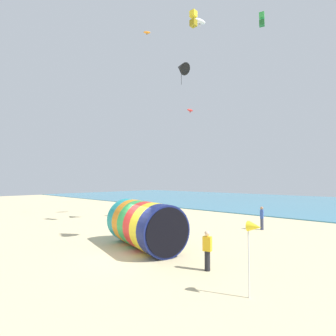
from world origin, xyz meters
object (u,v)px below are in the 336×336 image
object	(u,v)px
kite_white_parafoil	(200,21)
kite_green_box	(262,19)
bystander_mid_beach	(262,218)
beach_flag	(254,230)
kite_orange_parafoil	(147,32)
kite_red_parafoil	(190,110)
kite_black_delta	(181,68)
kite_yellow_box	(193,19)
giant_inflatable_tube	(144,225)
kite_handler	(207,250)

from	to	relation	value
kite_white_parafoil	kite_green_box	size ratio (longest dim) A/B	1.26
bystander_mid_beach	beach_flag	bearing A→B (deg)	-67.51
bystander_mid_beach	kite_orange_parafoil	bearing A→B (deg)	-166.68
kite_white_parafoil	kite_red_parafoil	size ratio (longest dim) A/B	1.75
bystander_mid_beach	kite_white_parafoil	bearing A→B (deg)	171.47
kite_orange_parafoil	beach_flag	size ratio (longest dim) A/B	0.29
kite_black_delta	kite_yellow_box	bearing A→B (deg)	-28.59
kite_yellow_box	giant_inflatable_tube	bearing A→B (deg)	-77.55
giant_inflatable_tube	kite_yellow_box	world-z (taller)	kite_yellow_box
giant_inflatable_tube	bystander_mid_beach	distance (m)	10.27
kite_handler	bystander_mid_beach	world-z (taller)	bystander_mid_beach
kite_green_box	giant_inflatable_tube	bearing A→B (deg)	-98.17
kite_handler	kite_yellow_box	bearing A→B (deg)	130.86
giant_inflatable_tube	kite_white_parafoil	distance (m)	21.98
giant_inflatable_tube	bystander_mid_beach	size ratio (longest dim) A/B	3.19
kite_red_parafoil	beach_flag	bearing A→B (deg)	-46.10
kite_handler	beach_flag	xyz separation A→B (m)	(2.69, -1.21, 1.38)
giant_inflatable_tube	kite_yellow_box	distance (m)	17.17
kite_white_parafoil	kite_handler	bearing A→B (deg)	-52.74
beach_flag	kite_handler	bearing A→B (deg)	155.83
kite_white_parafoil	kite_yellow_box	size ratio (longest dim) A/B	1.17
giant_inflatable_tube	kite_orange_parafoil	bearing A→B (deg)	137.39
kite_yellow_box	kite_handler	bearing A→B (deg)	-49.14
kite_green_box	kite_black_delta	size ratio (longest dim) A/B	0.54
kite_handler	kite_red_parafoil	distance (m)	21.85
bystander_mid_beach	beach_flag	world-z (taller)	beach_flag
kite_white_parafoil	beach_flag	xyz separation A→B (m)	(11.47, -12.75, -17.72)
kite_yellow_box	bystander_mid_beach	bearing A→B (deg)	39.70
kite_red_parafoil	kite_handler	bearing A→B (deg)	-49.46
kite_handler	kite_yellow_box	distance (m)	18.83
kite_red_parafoil	kite_green_box	size ratio (longest dim) A/B	0.72
beach_flag	kite_black_delta	bearing A→B (deg)	139.39
kite_green_box	kite_orange_parafoil	bearing A→B (deg)	-152.92
kite_green_box	beach_flag	distance (m)	22.25
giant_inflatable_tube	kite_red_parafoil	world-z (taller)	kite_red_parafoil
kite_handler	kite_black_delta	world-z (taller)	kite_black_delta
giant_inflatable_tube	kite_black_delta	bearing A→B (deg)	116.19
kite_handler	kite_white_parafoil	xyz separation A→B (m)	(-8.78, 11.54, 19.11)
giant_inflatable_tube	beach_flag	bearing A→B (deg)	-13.76
kite_yellow_box	kite_black_delta	xyz separation A→B (m)	(-2.43, 1.33, -2.97)
kite_red_parafoil	kite_orange_parafoil	size ratio (longest dim) A/B	1.22
kite_black_delta	beach_flag	distance (m)	19.10
kite_white_parafoil	bystander_mid_beach	size ratio (longest dim) A/B	0.88
kite_white_parafoil	kite_yellow_box	bearing A→B (deg)	-59.52
kite_yellow_box	kite_green_box	bearing A→B (deg)	61.12
kite_green_box	kite_yellow_box	world-z (taller)	kite_green_box
kite_white_parafoil	beach_flag	size ratio (longest dim) A/B	0.62
kite_white_parafoil	bystander_mid_beach	distance (m)	20.18
kite_handler	kite_orange_parafoil	bearing A→B (deg)	147.95
giant_inflatable_tube	beach_flag	xyz separation A→B (m)	(7.46, -1.83, 0.92)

